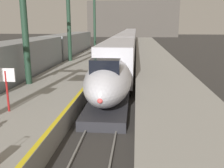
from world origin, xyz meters
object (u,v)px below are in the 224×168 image
at_px(regional_train_adjacent, 50,51).
at_px(station_column_distant, 94,13).
at_px(highspeed_train_main, 128,41).
at_px(station_column_far, 68,10).
at_px(departure_info_board, 6,81).

height_order(regional_train_adjacent, station_column_distant, station_column_distant).
height_order(highspeed_train_main, station_column_far, station_column_far).
bearing_deg(departure_info_board, station_column_far, 94.77).
xyz_separation_m(station_column_far, departure_info_board, (1.45, -17.32, -4.07)).
relative_size(highspeed_train_main, departure_info_board, 35.90).
height_order(station_column_far, station_column_distant, station_column_distant).
height_order(regional_train_adjacent, departure_info_board, regional_train_adjacent).
xyz_separation_m(regional_train_adjacent, station_column_far, (2.20, 0.48, 4.49)).
xyz_separation_m(station_column_distant, departure_info_board, (1.45, -35.23, -4.51)).
bearing_deg(station_column_far, regional_train_adjacent, -167.61).
bearing_deg(regional_train_adjacent, departure_info_board, -77.79).
bearing_deg(regional_train_adjacent, station_column_distant, 83.18).
relative_size(regional_train_adjacent, station_column_far, 3.95).
bearing_deg(departure_info_board, station_column_distant, 92.35).
bearing_deg(station_column_distant, highspeed_train_main, 19.12).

